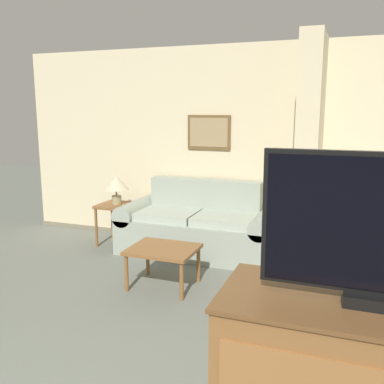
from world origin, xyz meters
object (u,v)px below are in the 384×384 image
at_px(tv, 380,230).
at_px(couch, 198,227).
at_px(coffee_table, 163,252).
at_px(table_lamp, 116,184).

bearing_deg(tv, couch, 120.74).
bearing_deg(coffee_table, couch, 91.07).
height_order(coffee_table, table_lamp, table_lamp).
bearing_deg(tv, table_lamp, 134.15).
bearing_deg(coffee_table, tv, -47.47).
bearing_deg(coffee_table, table_lamp, 136.94).
xyz_separation_m(couch, table_lamp, (-1.14, -0.04, 0.49)).
distance_m(coffee_table, tv, 2.90).
relative_size(couch, coffee_table, 2.93).
height_order(table_lamp, tv, tv).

